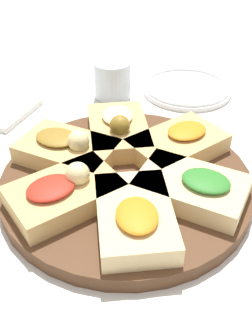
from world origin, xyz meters
name	(u,v)px	position (x,y,z in m)	size (l,w,h in m)	color
ground_plane	(126,188)	(0.00, 0.00, 0.00)	(3.00, 3.00, 0.00)	silver
serving_board	(126,182)	(0.00, 0.00, 0.01)	(0.38, 0.38, 0.02)	#51331E
focaccia_slice_0	(65,192)	(0.09, -0.04, 0.04)	(0.18, 0.15, 0.06)	tan
focaccia_slice_1	(135,216)	(0.08, 0.06, 0.04)	(0.18, 0.17, 0.04)	#E5C689
focaccia_slice_2	(192,188)	(-0.01, 0.10, 0.04)	(0.10, 0.15, 0.04)	#E5C689
focaccia_slice_3	(178,144)	(-0.09, 0.04, 0.04)	(0.18, 0.15, 0.04)	tan
focaccia_slice_4	(118,130)	(-0.08, -0.06, 0.04)	(0.18, 0.17, 0.06)	tan
focaccia_slice_5	(67,149)	(0.01, -0.10, 0.04)	(0.11, 0.16, 0.06)	tan
plate_left	(187,88)	(-0.35, -0.05, 0.01)	(0.20, 0.20, 0.02)	white
water_glass	(113,80)	(-0.25, -0.17, 0.04)	(0.08, 0.08, 0.08)	silver
napkin_stack	(3,111)	(-0.08, -0.33, 0.01)	(0.13, 0.11, 0.01)	white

